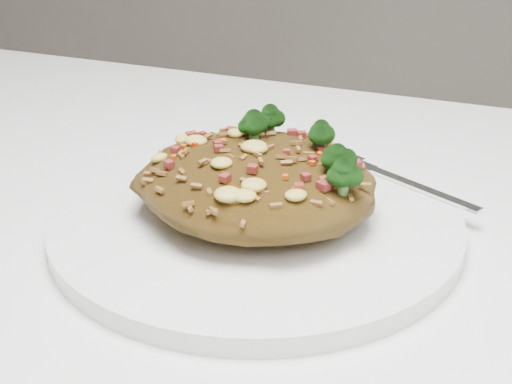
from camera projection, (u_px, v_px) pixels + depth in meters
plate at (256, 220)px, 0.50m from camera, size 0.29×0.29×0.01m
fried_rice at (258, 172)px, 0.49m from camera, size 0.17×0.15×0.07m
fork at (396, 179)px, 0.54m from camera, size 0.15×0.09×0.00m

